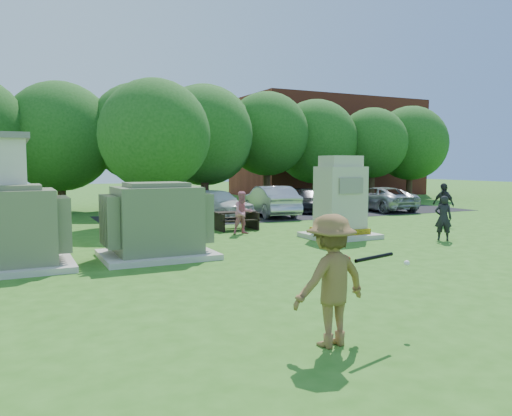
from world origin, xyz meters
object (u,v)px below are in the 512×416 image
person_by_generator (443,218)px  person_at_picnic (243,213)px  picnic_table (235,218)px  transformer_right (157,222)px  car_white (217,203)px  person_walking_right (443,204)px  car_dark (310,201)px  car_silver_b (378,199)px  car_silver_a (270,201)px  transformer_left (7,230)px  generator_cabinet (340,202)px  batter (331,280)px

person_by_generator → person_at_picnic: person_at_picnic is taller
picnic_table → transformer_right: bearing=-134.0°
car_white → person_walking_right: bearing=-61.1°
person_walking_right → car_dark: person_walking_right is taller
picnic_table → car_silver_b: (10.45, 3.99, 0.21)m
car_white → picnic_table: bearing=-119.8°
picnic_table → car_silver_a: size_ratio=0.37×
transformer_left → person_walking_right: 16.43m
generator_cabinet → car_silver_a: (1.24, 7.62, -0.50)m
person_by_generator → person_walking_right: (3.17, 3.02, 0.14)m
car_dark → car_silver_b: (3.76, -1.12, 0.05)m
picnic_table → person_at_picnic: 1.36m
car_dark → transformer_left: bearing=-122.1°
car_silver_a → car_silver_b: (6.80, 0.01, -0.09)m
transformer_right → car_silver_b: 17.00m
picnic_table → person_by_generator: bearing=-47.8°
person_by_generator → transformer_left: bearing=36.1°
person_at_picnic → person_walking_right: size_ratio=0.88×
batter → car_dark: 20.25m
transformer_left → car_white: transformer_left is taller
person_by_generator → car_white: 10.86m
person_by_generator → car_dark: 10.92m
person_by_generator → car_silver_a: (-1.50, 9.67, -0.01)m
batter → car_silver_b: 21.58m
picnic_table → batter: (-3.84, -12.17, 0.49)m
person_by_generator → car_silver_b: person_by_generator is taller
generator_cabinet → person_walking_right: generator_cabinet is taller
transformer_left → person_by_generator: (13.15, -1.23, -0.21)m
transformer_right → batter: size_ratio=1.60×
car_silver_a → person_walking_right: bearing=132.9°
person_by_generator → generator_cabinet: bearing=4.8°
person_walking_right → car_silver_b: size_ratio=0.38×
batter → person_by_generator: bearing=-150.8°
person_by_generator → car_silver_b: (5.30, 9.68, -0.10)m
person_at_picnic → picnic_table: bearing=80.0°
car_white → car_dark: (5.78, 0.81, -0.11)m
transformer_right → person_by_generator: size_ratio=1.98×
transformer_right → generator_cabinet: bearing=7.0°
generator_cabinet → person_at_picnic: (-2.66, 2.34, -0.46)m
person_at_picnic → car_dark: 9.45m
car_white → car_dark: car_white is taller
car_white → generator_cabinet: bearing=-97.2°
picnic_table → transformer_left: bearing=-150.9°
generator_cabinet → car_silver_a: size_ratio=0.63×
transformer_left → picnic_table: bearing=29.1°
car_white → car_silver_a: car_silver_a is taller
person_by_generator → car_silver_a: 9.79m
person_walking_right → car_silver_a: 8.13m
car_silver_a → transformer_left: bearing=43.7°
person_by_generator → car_silver_a: size_ratio=0.33×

